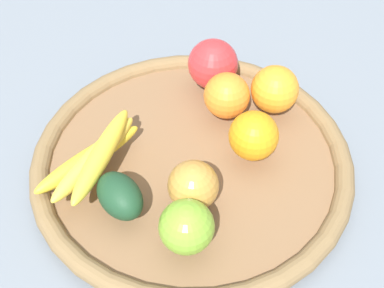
% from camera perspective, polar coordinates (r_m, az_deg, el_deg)
% --- Properties ---
extents(ground_plane, '(2.40, 2.40, 0.00)m').
position_cam_1_polar(ground_plane, '(0.78, 0.00, -2.69)').
color(ground_plane, slate).
rests_on(ground_plane, ground).
extents(basket, '(0.46, 0.46, 0.03)m').
position_cam_1_polar(basket, '(0.76, 0.00, -1.91)').
color(basket, brown).
rests_on(basket, ground_plane).
extents(avocado, '(0.09, 0.09, 0.05)m').
position_cam_1_polar(avocado, '(0.68, -7.75, -5.53)').
color(avocado, '#1C4227').
rests_on(avocado, basket).
extents(banana_bunch, '(0.11, 0.18, 0.05)m').
position_cam_1_polar(banana_bunch, '(0.72, -10.40, -1.36)').
color(banana_bunch, yellow).
rests_on(banana_bunch, basket).
extents(apple_0, '(0.09, 0.09, 0.07)m').
position_cam_1_polar(apple_0, '(0.67, 0.13, -4.47)').
color(apple_0, '#BF8738').
rests_on(apple_0, basket).
extents(orange_2, '(0.10, 0.10, 0.07)m').
position_cam_1_polar(orange_2, '(0.80, 8.88, 5.83)').
color(orange_2, orange).
rests_on(orange_2, basket).
extents(apple_1, '(0.08, 0.08, 0.07)m').
position_cam_1_polar(apple_1, '(0.64, -0.59, -8.87)').
color(apple_1, '#7AAE30').
rests_on(apple_1, basket).
extents(apple_2, '(0.11, 0.11, 0.08)m').
position_cam_1_polar(apple_2, '(0.83, 2.26, 8.58)').
color(apple_2, red).
rests_on(apple_2, basket).
extents(orange_1, '(0.08, 0.08, 0.07)m').
position_cam_1_polar(orange_1, '(0.73, 6.63, 0.89)').
color(orange_1, orange).
rests_on(orange_1, basket).
extents(orange_0, '(0.08, 0.08, 0.07)m').
position_cam_1_polar(orange_0, '(0.78, 3.75, 5.22)').
color(orange_0, orange).
rests_on(orange_0, basket).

